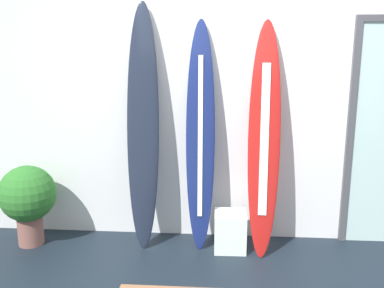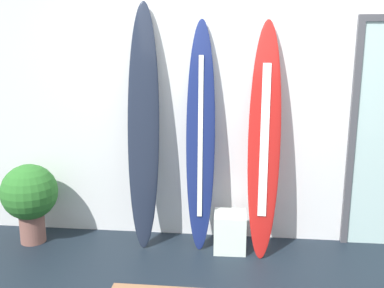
% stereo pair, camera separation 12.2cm
% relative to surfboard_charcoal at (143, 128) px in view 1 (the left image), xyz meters
% --- Properties ---
extents(wall_back, '(7.20, 0.20, 2.80)m').
position_rel_surfboard_charcoal_xyz_m(wall_back, '(0.76, 0.31, 0.26)').
color(wall_back, silver).
rests_on(wall_back, ground).
extents(surfboard_charcoal, '(0.31, 0.39, 2.28)m').
position_rel_surfboard_charcoal_xyz_m(surfboard_charcoal, '(0.00, 0.00, 0.00)').
color(surfboard_charcoal, '#1C2332').
rests_on(surfboard_charcoal, ground).
extents(surfboard_navy, '(0.28, 0.36, 2.12)m').
position_rel_surfboard_charcoal_xyz_m(surfboard_navy, '(0.53, 0.02, -0.09)').
color(surfboard_navy, navy).
rests_on(surfboard_navy, ground).
extents(surfboard_crimson, '(0.32, 0.48, 2.12)m').
position_rel_surfboard_charcoal_xyz_m(surfboard_crimson, '(1.11, -0.04, -0.08)').
color(surfboard_crimson, '#AE1916').
rests_on(surfboard_crimson, ground).
extents(display_block_left, '(0.30, 0.30, 0.36)m').
position_rel_surfboard_charcoal_xyz_m(display_block_left, '(0.82, -0.09, -0.96)').
color(display_block_left, white).
rests_on(display_block_left, ground).
extents(potted_plant, '(0.54, 0.54, 0.78)m').
position_rel_surfboard_charcoal_xyz_m(potted_plant, '(-1.10, -0.12, -0.66)').
color(potted_plant, brown).
rests_on(potted_plant, ground).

